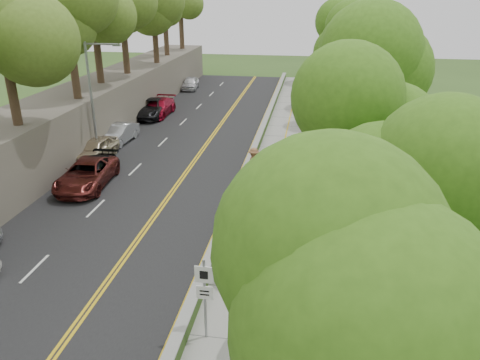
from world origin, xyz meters
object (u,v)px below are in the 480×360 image
object	(u,v)px
painter_0	(233,244)
person_far	(311,121)
signpost	(205,291)
streetlight	(94,93)
car_2	(87,174)
construction_barrel	(312,128)
concrete_block	(306,247)

from	to	relation	value
painter_0	person_far	distance (m)	21.17
painter_0	signpost	bearing A→B (deg)	-174.51
streetlight	car_2	xyz separation A→B (m)	(1.46, -5.16, -3.83)
signpost	painter_0	distance (m)	5.16
construction_barrel	concrete_block	distance (m)	19.06
construction_barrel	person_far	bearing A→B (deg)	96.30
construction_barrel	painter_0	world-z (taller)	painter_0
painter_0	construction_barrel	bearing A→B (deg)	-2.51
painter_0	concrete_block	bearing A→B (deg)	-66.29
car_2	person_far	bearing A→B (deg)	42.02
signpost	person_far	bearing A→B (deg)	83.09
streetlight	construction_barrel	world-z (taller)	streetlight
streetlight	painter_0	world-z (taller)	streetlight
concrete_block	car_2	bearing A→B (deg)	156.29
car_2	painter_0	distance (m)	12.22
construction_barrel	person_far	size ratio (longest dim) A/B	0.59
car_2	streetlight	bearing A→B (deg)	100.90
concrete_block	car_2	world-z (taller)	car_2
construction_barrel	concrete_block	world-z (taller)	construction_barrel
construction_barrel	streetlight	bearing A→B (deg)	-151.36
person_far	streetlight	bearing A→B (deg)	13.26
signpost	person_far	distance (m)	26.19
car_2	person_far	world-z (taller)	person_far
streetlight	concrete_block	size ratio (longest dim) A/B	7.20
signpost	concrete_block	world-z (taller)	signpost
car_2	person_far	size ratio (longest dim) A/B	3.38
person_far	signpost	bearing A→B (deg)	64.90
streetlight	car_2	size ratio (longest dim) A/B	1.43
painter_0	person_far	bearing A→B (deg)	-1.86
car_2	painter_0	world-z (taller)	painter_0
construction_barrel	signpost	bearing A→B (deg)	-97.38
concrete_block	car_2	size ratio (longest dim) A/B	0.20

